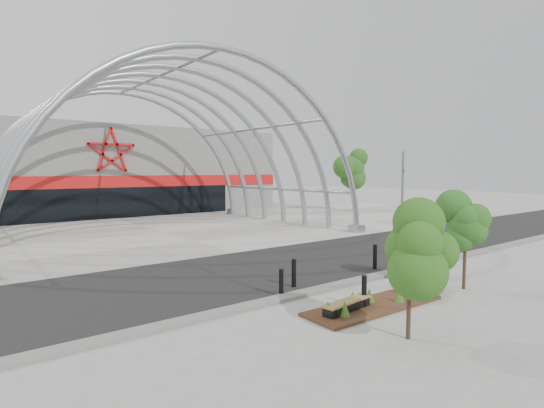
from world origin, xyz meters
name	(u,v)px	position (x,y,z in m)	size (l,w,h in m)	color
ground	(340,283)	(0.00, 0.00, 0.00)	(140.00, 140.00, 0.00)	gray
road	(279,266)	(0.00, 3.50, 0.01)	(140.00, 7.00, 0.02)	black
forecourt	(164,233)	(0.00, 15.50, 0.02)	(60.00, 17.00, 0.04)	#9A958B
kerb	(345,283)	(0.00, -0.25, 0.06)	(60.00, 0.50, 0.12)	#62625E
arena_building	(88,171)	(0.00, 33.45, 3.99)	(34.00, 15.24, 8.00)	slate
vault_canopy	(164,233)	(0.00, 15.50, 0.02)	(20.80, 15.80, 20.36)	#979DA2
planting_bed	(372,303)	(-1.20, -2.41, 0.12)	(4.67, 1.57, 0.49)	#3A2318
signal_pole	(402,191)	(12.02, 6.00, 2.74)	(0.20, 0.74, 5.24)	slate
street_tree_0	(410,243)	(-2.38, -4.45, 2.33)	(1.42, 1.42, 3.24)	black
street_tree_1	(466,222)	(2.82, -3.05, 2.31)	(1.36, 1.36, 3.22)	black
bench_0	(347,307)	(-2.21, -2.34, 0.19)	(1.85, 0.59, 0.38)	black
bench_1	(428,289)	(1.25, -2.69, 0.20)	(1.95, 1.10, 0.40)	black
bollard_0	(281,283)	(-2.68, 0.03, 0.45)	(0.14, 0.14, 0.90)	black
bollard_1	(364,291)	(-1.39, -2.26, 0.48)	(0.15, 0.15, 0.95)	black
bollard_2	(294,273)	(-1.63, 0.64, 0.50)	(0.16, 0.16, 0.99)	black
bollard_3	(375,257)	(2.73, 0.66, 0.51)	(0.16, 0.16, 1.03)	black
bollard_4	(402,264)	(2.62, -0.73, 0.47)	(0.15, 0.15, 0.94)	black
bg_tree_1	(354,168)	(21.00, 18.00, 4.25)	(2.70, 2.70, 5.91)	black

